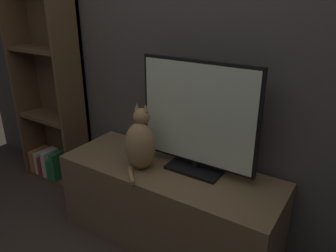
# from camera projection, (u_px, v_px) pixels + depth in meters

# --- Properties ---
(wall_back) EXTENTS (4.80, 0.05, 2.60)m
(wall_back) POSITION_uv_depth(u_px,v_px,m) (196.00, 44.00, 2.06)
(wall_back) COLOR #47423D
(wall_back) RESTS_ON ground_plane
(tv_stand) EXTENTS (1.46, 0.53, 0.55)m
(tv_stand) POSITION_uv_depth(u_px,v_px,m) (168.00, 205.00, 2.20)
(tv_stand) COLOR brown
(tv_stand) RESTS_ON ground_plane
(tv) EXTENTS (0.77, 0.21, 0.70)m
(tv) POSITION_uv_depth(u_px,v_px,m) (198.00, 119.00, 1.97)
(tv) COLOR black
(tv) RESTS_ON tv_stand
(cat) EXTENTS (0.23, 0.31, 0.43)m
(cat) POSITION_uv_depth(u_px,v_px,m) (140.00, 143.00, 2.06)
(cat) COLOR #997547
(cat) RESTS_ON tv_stand
(bookshelf) EXTENTS (0.62, 0.28, 1.77)m
(bookshelf) POSITION_uv_depth(u_px,v_px,m) (52.00, 95.00, 2.82)
(bookshelf) COLOR brown
(bookshelf) RESTS_ON ground_plane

